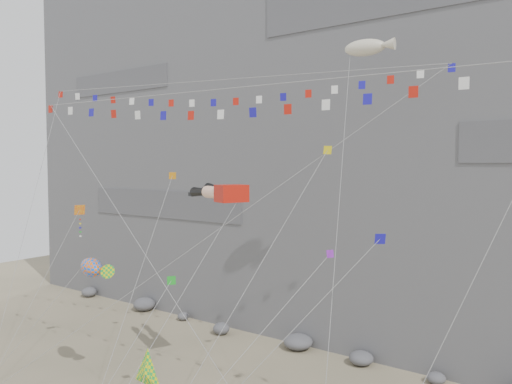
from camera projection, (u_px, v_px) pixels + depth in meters
cliff at (369, 86)px, 55.06m from camera, size 80.00×28.00×50.00m
talus_boulders at (298, 342)px, 44.24m from camera, size 60.00×3.00×1.20m
legs_kite at (220, 192)px, 35.34m from camera, size 6.67×16.57×19.66m
flag_banner_upper at (224, 80)px, 37.25m from camera, size 30.88×16.36×28.48m
flag_banner_lower at (236, 88)px, 28.54m from camera, size 33.20×6.07×23.42m
harlequin_kite at (79, 211)px, 39.36m from camera, size 1.72×8.46×14.85m
fish_windsock at (91, 268)px, 36.20m from camera, size 8.79×6.05×12.02m
delta_kite at (146, 374)px, 25.31m from camera, size 2.65×4.15×7.58m
blimp_windsock at (365, 49)px, 34.48m from camera, size 5.71×14.22×28.04m
small_kite_a at (171, 179)px, 38.46m from camera, size 6.29×13.91×21.11m
small_kite_b at (325, 259)px, 29.22m from camera, size 6.01×12.83×17.38m
small_kite_c at (170, 283)px, 30.80m from camera, size 1.92×8.27×11.97m
small_kite_d at (325, 155)px, 31.74m from camera, size 4.50×14.57×22.48m
small_kite_e at (376, 243)px, 24.52m from camera, size 10.09×8.54×17.65m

